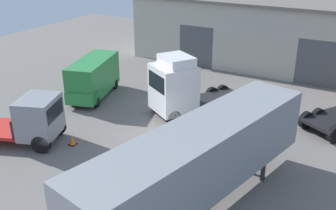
{
  "coord_description": "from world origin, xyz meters",
  "views": [
    {
      "loc": [
        9.35,
        -16.66,
        10.71
      ],
      "look_at": [
        -1.09,
        1.83,
        1.6
      ],
      "focal_mm": 42.0,
      "sensor_mm": 36.0,
      "label": 1
    }
  ],
  "objects_px": {
    "delivery_van_green": "(93,78)",
    "traffic_cone": "(72,141)",
    "tractor_unit_white": "(180,88)",
    "container_trailer_teal": "(200,160)",
    "flatbed_truck_grey": "(22,120)"
  },
  "relations": [
    {
      "from": "delivery_van_green",
      "to": "traffic_cone",
      "type": "xyz_separation_m",
      "value": [
        3.51,
        -6.2,
        -1.24
      ]
    },
    {
      "from": "tractor_unit_white",
      "to": "container_trailer_teal",
      "type": "distance_m",
      "value": 9.95
    },
    {
      "from": "tractor_unit_white",
      "to": "flatbed_truck_grey",
      "type": "relative_size",
      "value": 0.87
    },
    {
      "from": "flatbed_truck_grey",
      "to": "traffic_cone",
      "type": "height_order",
      "value": "flatbed_truck_grey"
    },
    {
      "from": "delivery_van_green",
      "to": "flatbed_truck_grey",
      "type": "relative_size",
      "value": 0.75
    },
    {
      "from": "container_trailer_teal",
      "to": "traffic_cone",
      "type": "xyz_separation_m",
      "value": [
        -8.64,
        1.88,
        -2.31
      ]
    },
    {
      "from": "delivery_van_green",
      "to": "traffic_cone",
      "type": "bearing_deg",
      "value": 12.64
    },
    {
      "from": "container_trailer_teal",
      "to": "delivery_van_green",
      "type": "xyz_separation_m",
      "value": [
        -12.15,
        8.09,
        -1.07
      ]
    },
    {
      "from": "container_trailer_teal",
      "to": "traffic_cone",
      "type": "bearing_deg",
      "value": 90.43
    },
    {
      "from": "flatbed_truck_grey",
      "to": "container_trailer_teal",
      "type": "bearing_deg",
      "value": -25.44
    },
    {
      "from": "tractor_unit_white",
      "to": "container_trailer_teal",
      "type": "xyz_separation_m",
      "value": [
        5.3,
        -8.4,
        0.68
      ]
    },
    {
      "from": "tractor_unit_white",
      "to": "container_trailer_teal",
      "type": "height_order",
      "value": "tractor_unit_white"
    },
    {
      "from": "tractor_unit_white",
      "to": "flatbed_truck_grey",
      "type": "xyz_separation_m",
      "value": [
        -5.97,
        -7.53,
        -0.57
      ]
    },
    {
      "from": "flatbed_truck_grey",
      "to": "traffic_cone",
      "type": "xyz_separation_m",
      "value": [
        2.63,
        1.02,
        -1.06
      ]
    },
    {
      "from": "delivery_van_green",
      "to": "flatbed_truck_grey",
      "type": "height_order",
      "value": "delivery_van_green"
    }
  ]
}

